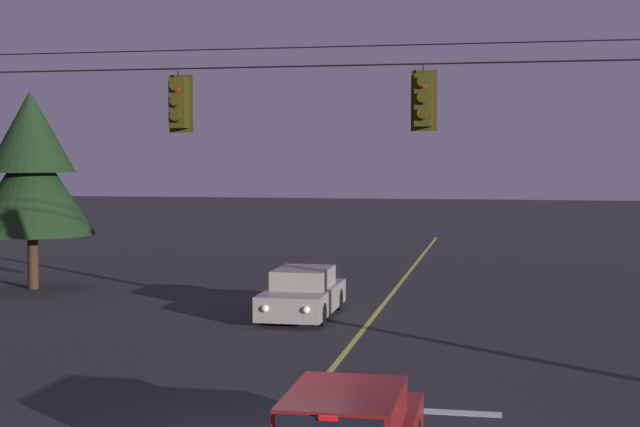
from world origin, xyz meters
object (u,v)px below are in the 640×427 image
Objects in this scene: traffic_light_centre at (423,100)px; traffic_light_left_inner at (178,103)px; tree_verge_near at (31,170)px; car_oncoming_lead at (303,294)px.

traffic_light_left_inner is at bearing 180.00° from traffic_light_centre.
traffic_light_centre is at bearing -40.49° from tree_verge_near.
traffic_light_left_inner is 15.92m from tree_verge_near.
traffic_light_left_inner reaches higher than car_oncoming_lead.
traffic_light_left_inner is 10.05m from car_oncoming_lead.
traffic_light_centre is at bearing 0.00° from traffic_light_left_inner.
traffic_light_left_inner is 4.71m from traffic_light_centre.
traffic_light_left_inner is 0.28× the size of car_oncoming_lead.
traffic_light_left_inner is at bearing -51.62° from tree_verge_near.
car_oncoming_lead is (-4.13, 8.72, -4.97)m from traffic_light_centre.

